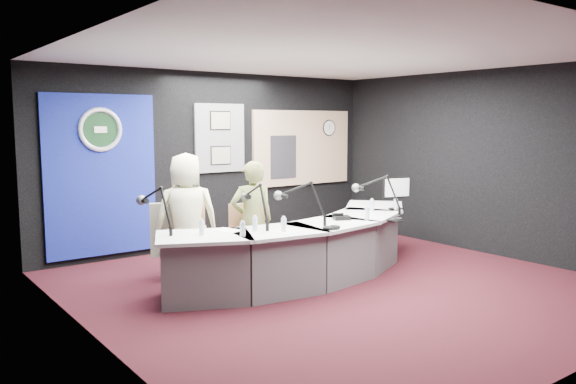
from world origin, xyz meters
TOP-DOWN VIEW (x-y plane):
  - ground at (0.00, 0.00)m, footprint 6.00×6.00m
  - ceiling at (0.00, 0.00)m, footprint 6.00×6.00m
  - wall_back at (0.00, 3.00)m, footprint 6.00×0.02m
  - wall_left at (-3.00, 0.00)m, footprint 0.02×6.00m
  - wall_right at (3.00, 0.00)m, footprint 0.02×6.00m
  - broadcast_desk at (-0.05, 0.55)m, footprint 4.50×1.90m
  - backdrop_panel at (-1.90, 2.97)m, footprint 1.60×0.05m
  - agency_seal at (-1.90, 2.93)m, footprint 0.63×0.07m
  - seal_center at (-1.90, 2.94)m, footprint 0.48×0.01m
  - pinboard at (0.05, 2.97)m, footprint 0.90×0.04m
  - framed_photo_upper at (0.05, 2.94)m, footprint 0.34×0.02m
  - framed_photo_lower at (0.05, 2.94)m, footprint 0.34×0.02m
  - booth_window_frame at (1.75, 2.97)m, footprint 2.12×0.06m
  - booth_glow at (1.75, 2.96)m, footprint 2.00×0.02m
  - equipment_rack at (1.30, 2.94)m, footprint 0.55×0.02m
  - wall_clock at (2.35, 2.94)m, footprint 0.28×0.01m
  - armchair_left at (-1.35, 1.42)m, footprint 0.64×0.64m
  - armchair_right at (-0.71, 0.88)m, footprint 0.72×0.72m
  - draped_jacket at (-1.48, 1.64)m, footprint 0.49×0.31m
  - person_man at (-1.35, 1.42)m, footprint 0.93×0.78m
  - person_woman at (-0.71, 0.88)m, footprint 0.63×0.51m
  - computer_monitor at (1.53, 0.51)m, footprint 0.46×0.14m
  - desk_phone at (0.30, 0.31)m, footprint 0.26×0.24m
  - headphones_near at (0.78, -0.16)m, footprint 0.24×0.24m
  - headphones_far at (-0.24, -0.11)m, footprint 0.21×0.21m
  - paper_stack at (-1.27, 0.56)m, footprint 0.31×0.38m
  - notepad at (-0.80, 0.09)m, footprint 0.28×0.34m
  - boom_mic_a at (-1.98, 0.96)m, footprint 0.20×0.74m
  - boom_mic_b at (-0.87, 0.55)m, footprint 0.21×0.73m
  - boom_mic_c at (-0.31, 0.37)m, footprint 0.43×0.66m
  - boom_mic_d at (1.06, 0.41)m, footprint 0.43×0.66m
  - water_bottles at (-0.08, 0.34)m, footprint 3.17×0.57m

SIDE VIEW (x-z plane):
  - ground at x=0.00m, z-range 0.00..0.00m
  - broadcast_desk at x=-0.05m, z-range 0.00..0.75m
  - armchair_left at x=-1.35m, z-range 0.00..0.85m
  - armchair_right at x=-0.71m, z-range 0.00..1.04m
  - draped_jacket at x=-1.48m, z-range 0.27..0.97m
  - paper_stack at x=-1.27m, z-range 0.75..0.75m
  - notepad at x=-0.80m, z-range 0.75..0.75m
  - person_woman at x=-0.71m, z-range 0.00..1.52m
  - headphones_near at x=0.78m, z-range 0.75..0.79m
  - headphones_far at x=-0.24m, z-range 0.75..0.79m
  - desk_phone at x=0.30m, z-range 0.75..0.80m
  - person_man at x=-1.35m, z-range 0.00..1.62m
  - water_bottles at x=-0.08m, z-range 0.75..0.93m
  - boom_mic_a at x=-1.98m, z-range 0.75..1.35m
  - boom_mic_b at x=-0.87m, z-range 0.75..1.35m
  - boom_mic_c at x=-0.31m, z-range 0.75..1.35m
  - boom_mic_d at x=1.06m, z-range 0.75..1.35m
  - computer_monitor at x=1.53m, z-range 0.91..1.23m
  - backdrop_panel at x=-1.90m, z-range 0.10..2.40m
  - wall_back at x=0.00m, z-range 0.00..2.80m
  - wall_left at x=-3.00m, z-range 0.00..2.80m
  - wall_right at x=3.00m, z-range 0.00..2.80m
  - equipment_rack at x=1.30m, z-range 1.03..1.78m
  - framed_photo_lower at x=0.05m, z-range 1.33..1.60m
  - booth_window_frame at x=1.75m, z-range 0.89..2.21m
  - booth_glow at x=1.75m, z-range 0.95..2.15m
  - pinboard at x=0.05m, z-range 1.20..2.30m
  - agency_seal at x=-1.90m, z-range 1.58..2.21m
  - seal_center at x=-1.90m, z-range 1.66..2.14m
  - wall_clock at x=2.35m, z-range 1.76..2.04m
  - framed_photo_upper at x=0.05m, z-range 1.89..2.17m
  - ceiling at x=0.00m, z-range 2.79..2.81m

